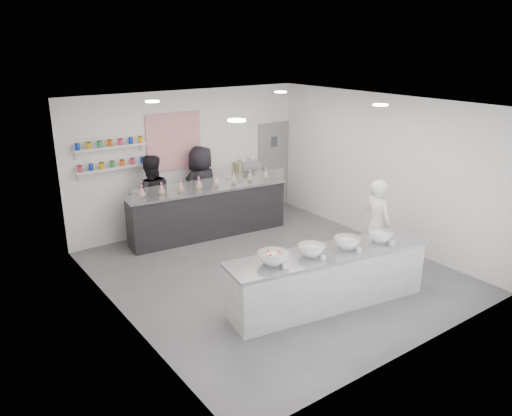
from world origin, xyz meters
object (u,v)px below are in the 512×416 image
(woman_prep, at_px, (377,224))
(staff_left, at_px, (151,199))
(espresso_ledge, at_px, (253,195))
(staff_right, at_px, (202,189))
(espresso_machine, at_px, (248,169))
(prep_counter, at_px, (328,278))
(back_bar, at_px, (209,212))

(woman_prep, height_order, staff_left, staff_left)
(espresso_ledge, height_order, woman_prep, woman_prep)
(espresso_ledge, distance_m, staff_right, 1.57)
(espresso_machine, bearing_deg, prep_counter, -108.74)
(espresso_ledge, relative_size, woman_prep, 0.76)
(espresso_ledge, height_order, espresso_machine, espresso_machine)
(prep_counter, bearing_deg, espresso_machine, 81.13)
(back_bar, xyz_separation_m, espresso_machine, (1.44, 0.58, 0.60))
(prep_counter, distance_m, espresso_machine, 4.49)
(staff_left, xyz_separation_m, staff_right, (1.17, 0.00, 0.02))
(back_bar, relative_size, staff_left, 1.88)
(staff_left, bearing_deg, woman_prep, 146.42)
(espresso_machine, bearing_deg, staff_left, -175.93)
(prep_counter, height_order, espresso_machine, espresso_machine)
(espresso_ledge, bearing_deg, back_bar, -159.55)
(woman_prep, height_order, staff_right, staff_right)
(prep_counter, xyz_separation_m, espresso_machine, (1.43, 4.21, 0.67))
(prep_counter, height_order, woman_prep, woman_prep)
(prep_counter, height_order, espresso_ledge, espresso_ledge)
(staff_left, height_order, staff_right, staff_right)
(woman_prep, bearing_deg, back_bar, 33.99)
(espresso_ledge, bearing_deg, espresso_machine, 180.00)
(back_bar, bearing_deg, staff_left, 165.98)
(espresso_machine, bearing_deg, woman_prep, -86.27)
(espresso_machine, bearing_deg, espresso_ledge, 0.00)
(espresso_ledge, xyz_separation_m, staff_left, (-2.66, -0.18, 0.44))
(prep_counter, relative_size, woman_prep, 1.99)
(espresso_machine, relative_size, staff_right, 0.26)
(espresso_ledge, xyz_separation_m, staff_right, (-1.49, -0.18, 0.46))
(back_bar, distance_m, staff_left, 1.23)
(espresso_ledge, distance_m, staff_left, 2.70)
(espresso_ledge, bearing_deg, woman_prep, -88.27)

